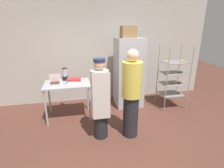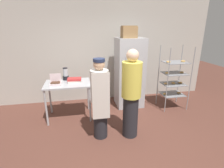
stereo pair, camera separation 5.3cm
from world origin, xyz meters
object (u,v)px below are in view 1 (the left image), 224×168
Objects in this scene: person_customer at (131,94)px; blender_pitcher at (65,75)px; donut_box at (55,83)px; cardboard_storage_box at (128,32)px; refrigerator at (129,73)px; binder_stack at (74,80)px; person_baker at (100,99)px; baking_rack at (173,78)px.

blender_pitcher is at bearing 135.07° from person_customer.
cardboard_storage_box is (1.79, 0.44, 1.06)m from donut_box.
refrigerator is 1.50m from binder_stack.
refrigerator is at bearing 74.69° from person_customer.
binder_stack is 1.48m from person_customer.
cardboard_storage_box is at bearing 2.54° from blender_pitcher.
refrigerator reaches higher than person_baker.
baking_rack reaches higher than donut_box.
binder_stack is at bearing 115.90° from person_baker.
donut_box is 0.14× the size of person_customer.
person_customer reaches higher than binder_stack.
blender_pitcher reaches higher than binder_stack.
binder_stack is (-2.56, -0.01, 0.11)m from baking_rack.
baking_rack is 1.83m from person_customer.
refrigerator reaches higher than person_customer.
baking_rack is at bearing -13.77° from cardboard_storage_box.
person_baker is (-0.91, -1.28, -1.16)m from cardboard_storage_box.
blender_pitcher is 0.94× the size of binder_stack.
person_baker is (0.88, -0.83, -0.10)m from donut_box.
blender_pitcher reaches higher than donut_box.
person_baker is at bearing -64.10° from binder_stack.
refrigerator is 1.68m from person_baker.
person_baker is (-2.09, -0.99, 0.02)m from baking_rack.
baking_rack is 2.98m from donut_box.
baking_rack is at bearing -4.52° from blender_pitcher.
refrigerator is 1.47m from person_customer.
baking_rack reaches higher than binder_stack.
person_baker is at bearing -125.89° from refrigerator.
blender_pitcher is (-1.66, -0.15, 0.09)m from refrigerator.
donut_box is 0.65× the size of cardboard_storage_box.
cardboard_storage_box is (-1.18, 0.29, 1.17)m from baking_rack.
blender_pitcher is 0.17× the size of person_customer.
baking_rack is 2.56m from binder_stack.
refrigerator is 6.10× the size of blender_pitcher.
refrigerator is at bearing 54.11° from person_baker.
person_baker is (0.47, -0.97, -0.10)m from binder_stack.
person_customer is at bearing -44.93° from blender_pitcher.
binder_stack is (0.41, 0.14, 0.00)m from donut_box.
binder_stack is at bearing -48.36° from blender_pitcher.
refrigerator is 1.17m from baking_rack.
refrigerator is 1.12× the size of baking_rack.
person_customer is at bearing -44.21° from binder_stack.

